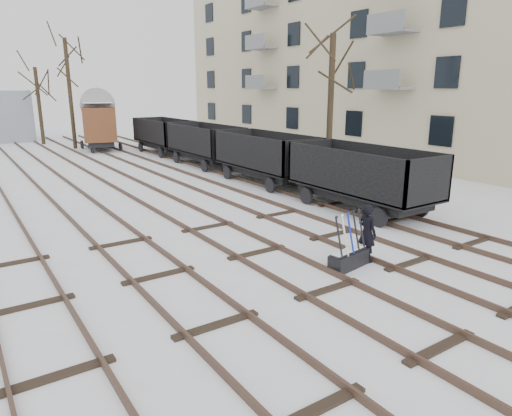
% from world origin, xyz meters
% --- Properties ---
extents(ground, '(120.00, 120.00, 0.00)m').
position_xyz_m(ground, '(0.00, 0.00, 0.00)').
color(ground, white).
rests_on(ground, ground).
extents(tracks, '(13.90, 52.00, 0.16)m').
position_xyz_m(tracks, '(-0.00, 13.67, 0.07)').
color(tracks, black).
rests_on(tracks, ground).
extents(apartment_block, '(10.12, 45.00, 16.10)m').
position_xyz_m(apartment_block, '(19.95, 14.00, 8.05)').
color(apartment_block, '#C1B595').
rests_on(apartment_block, ground).
extents(ground_frame, '(1.35, 0.64, 1.49)m').
position_xyz_m(ground_frame, '(1.41, 0.75, 0.28)').
color(ground_frame, black).
rests_on(ground_frame, ground).
extents(worker, '(0.41, 0.60, 1.61)m').
position_xyz_m(worker, '(2.16, 0.85, 0.81)').
color(worker, black).
rests_on(worker, ground).
extents(freight_wagon_a, '(2.40, 6.01, 2.45)m').
position_xyz_m(freight_wagon_a, '(6.00, 4.73, 0.94)').
color(freight_wagon_a, black).
rests_on(freight_wagon_a, ground).
extents(freight_wagon_b, '(2.40, 6.01, 2.45)m').
position_xyz_m(freight_wagon_b, '(6.00, 11.13, 0.94)').
color(freight_wagon_b, black).
rests_on(freight_wagon_b, ground).
extents(freight_wagon_c, '(2.40, 6.01, 2.45)m').
position_xyz_m(freight_wagon_c, '(6.00, 17.53, 0.94)').
color(freight_wagon_c, black).
rests_on(freight_wagon_c, ground).
extents(freight_wagon_d, '(2.40, 6.01, 2.45)m').
position_xyz_m(freight_wagon_d, '(6.00, 23.93, 0.94)').
color(freight_wagon_d, black).
rests_on(freight_wagon_d, ground).
extents(box_van_wagon, '(3.55, 5.18, 3.61)m').
position_xyz_m(box_van_wagon, '(2.71, 28.51, 2.10)').
color(box_van_wagon, black).
rests_on(box_van_wagon, ground).
extents(tree_near, '(0.30, 0.30, 7.16)m').
position_xyz_m(tree_near, '(9.02, 9.87, 3.58)').
color(tree_near, black).
rests_on(tree_near, ground).
extents(tree_far_left, '(0.30, 0.30, 6.27)m').
position_xyz_m(tree_far_left, '(-0.27, 35.10, 3.14)').
color(tree_far_left, black).
rests_on(tree_far_left, ground).
extents(tree_far_right, '(0.30, 0.30, 8.25)m').
position_xyz_m(tree_far_right, '(1.28, 30.55, 4.12)').
color(tree_far_right, black).
rests_on(tree_far_right, ground).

